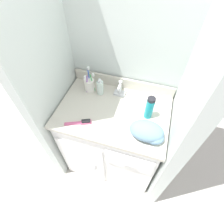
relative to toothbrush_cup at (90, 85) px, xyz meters
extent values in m
plane|color=beige|center=(0.25, -0.16, -0.89)|extent=(6.00, 6.00, 0.00)
cube|color=silver|center=(0.25, 0.17, 0.21)|extent=(1.02, 0.08, 2.20)
cube|color=silver|center=(-0.22, -0.16, 0.21)|extent=(0.08, 0.64, 2.20)
cube|color=silver|center=(0.72, -0.16, 0.21)|extent=(0.08, 0.64, 2.20)
cube|color=white|center=(0.25, -0.16, -0.49)|extent=(0.81, 0.52, 0.80)
cube|color=white|center=(0.05, -0.43, -0.53)|extent=(0.39, 0.02, 0.64)
cube|color=white|center=(0.45, -0.43, -0.26)|extent=(0.36, 0.02, 0.19)
cube|color=silver|center=(0.17, -0.45, -0.53)|extent=(0.02, 0.02, 0.09)
cube|color=silver|center=(0.45, -0.45, -0.26)|extent=(0.10, 0.02, 0.01)
cube|color=beige|center=(0.25, -0.16, -0.07)|extent=(0.84, 0.56, 0.03)
ellipsoid|color=#B6B2A4|center=(0.25, -0.16, -0.16)|extent=(0.32, 0.31, 0.20)
cylinder|color=silver|center=(0.25, -0.16, -0.26)|extent=(0.03, 0.03, 0.01)
cube|color=beige|center=(0.25, 0.11, -0.01)|extent=(0.84, 0.02, 0.09)
cube|color=silver|center=(0.25, 0.02, -0.05)|extent=(0.09, 0.06, 0.02)
cylinder|color=silver|center=(0.25, 0.02, 0.01)|extent=(0.02, 0.02, 0.08)
cylinder|color=silver|center=(0.25, -0.01, 0.05)|extent=(0.02, 0.06, 0.02)
sphere|color=silver|center=(0.25, 0.04, 0.07)|extent=(0.03, 0.03, 0.03)
cylinder|color=white|center=(0.00, 0.00, 0.00)|extent=(0.08, 0.08, 0.11)
cylinder|color=green|center=(0.03, 0.00, 0.03)|extent=(0.04, 0.01, 0.16)
cube|color=white|center=(0.04, 0.00, 0.11)|extent=(0.02, 0.02, 0.03)
cylinder|color=blue|center=(-0.01, 0.03, 0.04)|extent=(0.02, 0.04, 0.18)
cube|color=white|center=(-0.01, 0.04, 0.13)|extent=(0.01, 0.02, 0.03)
cylinder|color=purple|center=(-0.01, -0.02, 0.02)|extent=(0.02, 0.03, 0.15)
cube|color=white|center=(-0.01, -0.03, 0.10)|extent=(0.01, 0.02, 0.03)
cylinder|color=silver|center=(0.09, -0.01, 0.00)|extent=(0.05, 0.05, 0.12)
cylinder|color=silver|center=(0.09, -0.01, 0.08)|extent=(0.02, 0.02, 0.03)
cylinder|color=silver|center=(0.09, -0.03, 0.09)|extent=(0.01, 0.03, 0.01)
cylinder|color=teal|center=(0.50, -0.13, 0.03)|extent=(0.06, 0.06, 0.17)
cylinder|color=black|center=(0.50, -0.13, 0.12)|extent=(0.05, 0.05, 0.02)
cube|color=#C1517F|center=(0.01, -0.36, -0.05)|extent=(0.12, 0.07, 0.01)
cube|color=#C1517F|center=(0.10, -0.32, -0.05)|extent=(0.08, 0.06, 0.02)
cube|color=black|center=(0.10, -0.32, -0.04)|extent=(0.07, 0.05, 0.01)
ellipsoid|color=#6B8EA8|center=(0.52, -0.30, 0.00)|extent=(0.23, 0.16, 0.11)
ellipsoid|color=#7095B0|center=(0.57, -0.32, -0.02)|extent=(0.14, 0.11, 0.08)
camera|label=1|loc=(0.48, -0.96, 0.96)|focal=28.00mm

